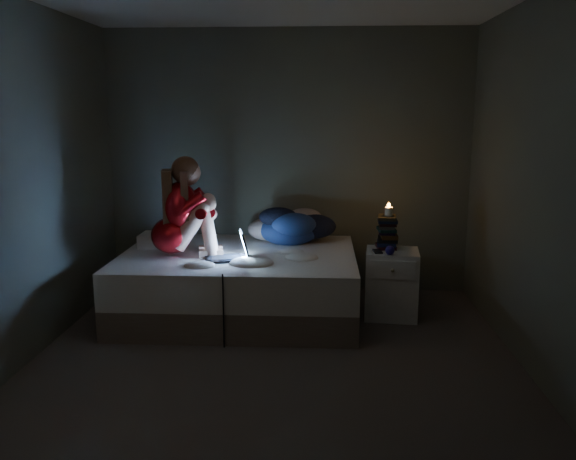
# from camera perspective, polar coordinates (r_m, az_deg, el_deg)

# --- Properties ---
(floor) EXTENTS (3.60, 3.80, 0.02)m
(floor) POSITION_cam_1_polar(r_m,az_deg,el_deg) (4.40, -1.40, -13.03)
(floor) COLOR #403C3B
(floor) RESTS_ON ground
(wall_back) EXTENTS (3.60, 0.02, 2.60)m
(wall_back) POSITION_cam_1_polar(r_m,az_deg,el_deg) (5.93, -0.00, 6.50)
(wall_back) COLOR #4C4E4A
(wall_back) RESTS_ON ground
(wall_front) EXTENTS (3.60, 0.02, 2.60)m
(wall_front) POSITION_cam_1_polar(r_m,az_deg,el_deg) (2.17, -5.53, -2.38)
(wall_front) COLOR #4C4E4A
(wall_front) RESTS_ON ground
(wall_left) EXTENTS (0.02, 3.80, 2.60)m
(wall_left) POSITION_cam_1_polar(r_m,az_deg,el_deg) (4.56, -24.87, 3.91)
(wall_left) COLOR #4C4E4A
(wall_left) RESTS_ON ground
(wall_right) EXTENTS (0.02, 3.80, 2.60)m
(wall_right) POSITION_cam_1_polar(r_m,az_deg,el_deg) (4.29, 23.43, 3.62)
(wall_right) COLOR #4C4E4A
(wall_right) RESTS_ON ground
(bed) EXTENTS (2.07, 1.55, 0.57)m
(bed) POSITION_cam_1_polar(r_m,az_deg,el_deg) (5.37, -4.73, -5.14)
(bed) COLOR beige
(bed) RESTS_ON ground
(pillow) EXTENTS (0.41, 0.29, 0.12)m
(pillow) POSITION_cam_1_polar(r_m,az_deg,el_deg) (5.64, -11.96, -0.93)
(pillow) COLOR silver
(pillow) RESTS_ON bed
(woman) EXTENTS (0.60, 0.46, 0.87)m
(woman) POSITION_cam_1_polar(r_m,az_deg,el_deg) (5.16, -11.27, 2.22)
(woman) COLOR #700A05
(woman) RESTS_ON bed
(laptop) EXTENTS (0.42, 0.33, 0.26)m
(laptop) POSITION_cam_1_polar(r_m,az_deg,el_deg) (5.02, -5.99, -1.45)
(laptop) COLOR black
(laptop) RESTS_ON bed
(clothes_pile) EXTENTS (0.62, 0.50, 0.36)m
(clothes_pile) POSITION_cam_1_polar(r_m,az_deg,el_deg) (5.64, 0.07, 0.58)
(clothes_pile) COLOR navy
(clothes_pile) RESTS_ON bed
(nightstand) EXTENTS (0.49, 0.45, 0.61)m
(nightstand) POSITION_cam_1_polar(r_m,az_deg,el_deg) (5.35, 9.95, -5.12)
(nightstand) COLOR silver
(nightstand) RESTS_ON ground
(book_stack) EXTENTS (0.19, 0.25, 0.29)m
(book_stack) POSITION_cam_1_polar(r_m,az_deg,el_deg) (5.33, 9.62, -0.23)
(book_stack) COLOR black
(book_stack) RESTS_ON nightstand
(candle) EXTENTS (0.07, 0.07, 0.08)m
(candle) POSITION_cam_1_polar(r_m,az_deg,el_deg) (5.29, 9.69, 1.72)
(candle) COLOR beige
(candle) RESTS_ON book_stack
(phone) EXTENTS (0.10, 0.15, 0.01)m
(phone) POSITION_cam_1_polar(r_m,az_deg,el_deg) (5.18, 8.72, -2.08)
(phone) COLOR black
(phone) RESTS_ON nightstand
(blue_orb) EXTENTS (0.08, 0.08, 0.08)m
(blue_orb) POSITION_cam_1_polar(r_m,az_deg,el_deg) (5.10, 9.99, -1.96)
(blue_orb) COLOR navy
(blue_orb) RESTS_ON nightstand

